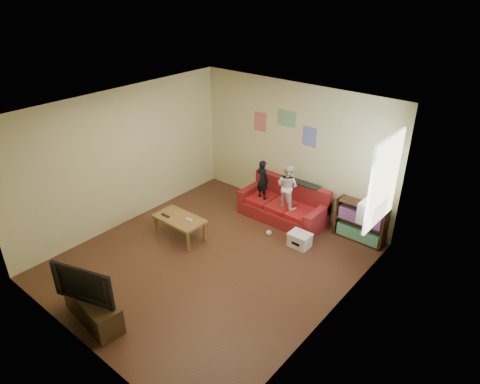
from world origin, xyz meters
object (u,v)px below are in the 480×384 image
Objects in this scene: file_box at (300,240)px; television at (87,281)px; child_b at (287,186)px; sofa at (284,206)px; coffee_table at (179,221)px; child_a at (263,180)px; bookshelf at (361,224)px; tv_stand at (93,308)px.

television is at bearing -110.30° from file_box.
child_b reaches higher than television.
coffee_table is (-1.10, -1.89, 0.11)m from sofa.
television is (-0.03, -4.04, -0.08)m from child_a.
sofa is 1.88× the size of bookshelf.
bookshelf is (2.66, 2.13, -0.04)m from coffee_table.
child_a is 0.86× the size of coffee_table.
sofa is 1.58m from bookshelf.
television is at bearing -74.99° from coffee_table.
television is (-0.48, -4.20, 0.44)m from sofa.
television reaches higher than file_box.
child_b is 0.97× the size of bookshelf.
sofa is at bearing -46.44° from child_b.
sofa reaches higher than coffee_table.
child_a is at bearing 69.51° from coffee_table.
child_b is 4.13m from tv_stand.
child_a is at bearing 157.65° from file_box.
child_a is at bearing -160.43° from sofa.
sofa is 2.19m from coffee_table.
child_a reaches higher than file_box.
file_box is at bearing -39.83° from sofa.
coffee_table is at bearing -147.78° from file_box.
tv_stand is at bearing 0.00° from television.
child_b is at bearing 54.23° from coffee_table.
child_b is 1.55m from bookshelf.
television reaches higher than coffee_table.
child_b is at bearing -47.32° from sofa.
child_a is at bearing -168.75° from bookshelf.
child_b is at bearing -164.17° from bookshelf.
bookshelf is 4.90m from television.
sofa is 1.07m from file_box.
file_box is 0.35× the size of tv_stand.
coffee_table is (-1.25, -1.73, -0.45)m from child_b.
bookshelf is 2.37× the size of file_box.
file_box is (1.92, 1.21, -0.24)m from coffee_table.
child_a is 1.52m from file_box.
sofa reaches higher than bookshelf.
tv_stand is 1.14× the size of television.
child_b reaches higher than child_a.
coffee_table is at bearing 87.28° from television.
child_a reaches higher than tv_stand.
child_a is 0.88× the size of bookshelf.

